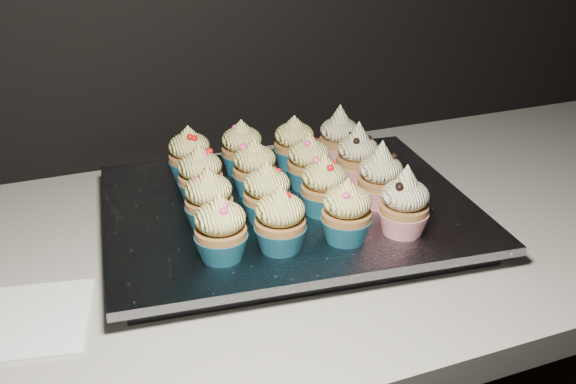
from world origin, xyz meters
The scene contains 20 objects.
worktop centered at (0.00, 1.70, 0.88)m, with size 2.44×0.64×0.04m, color beige.
napkin centered at (-0.40, 1.61, 0.90)m, with size 0.14×0.14×0.00m, color white.
baking_tray centered at (-0.05, 1.71, 0.91)m, with size 0.46×0.35×0.02m, color black.
foil_lining centered at (-0.05, 1.71, 0.93)m, with size 0.50×0.39×0.01m, color silver.
cupcake_0 centered at (-0.18, 1.61, 0.97)m, with size 0.06×0.06×0.08m.
cupcake_1 centered at (-0.11, 1.60, 0.97)m, with size 0.06×0.06×0.08m.
cupcake_2 centered at (-0.02, 1.59, 0.97)m, with size 0.06×0.06×0.08m.
cupcake_3 centered at (0.05, 1.58, 0.97)m, with size 0.06×0.06×0.10m.
cupcake_4 centered at (-0.17, 1.69, 0.97)m, with size 0.06×0.06×0.08m.
cupcake_5 centered at (-0.10, 1.68, 0.97)m, with size 0.06×0.06×0.08m.
cupcake_6 centered at (-0.02, 1.67, 0.97)m, with size 0.06×0.06×0.08m.
cupcake_7 centered at (0.06, 1.66, 0.97)m, with size 0.06×0.06×0.10m.
cupcake_8 centered at (-0.16, 1.76, 0.97)m, with size 0.06×0.06×0.08m.
cupcake_9 centered at (-0.09, 1.76, 0.97)m, with size 0.06×0.06×0.08m.
cupcake_10 centered at (-0.01, 1.75, 0.97)m, with size 0.06×0.06×0.08m.
cupcake_11 centered at (0.07, 1.74, 0.97)m, with size 0.06×0.06×0.10m.
cupcake_12 centered at (-0.16, 1.84, 0.97)m, with size 0.06×0.06×0.08m.
cupcake_13 centered at (-0.08, 1.84, 0.97)m, with size 0.06×0.06×0.08m.
cupcake_14 centered at (0.00, 1.82, 0.97)m, with size 0.06×0.06×0.08m.
cupcake_15 centered at (0.07, 1.82, 0.97)m, with size 0.06×0.06×0.10m.
Camera 1 is at (-0.34, 0.97, 1.34)m, focal length 40.00 mm.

